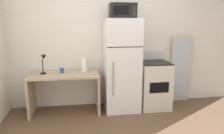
{
  "coord_description": "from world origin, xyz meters",
  "views": [
    {
      "loc": [
        -0.77,
        -2.6,
        1.72
      ],
      "look_at": [
        -0.22,
        1.1,
        0.9
      ],
      "focal_mm": 34.59,
      "sensor_mm": 36.0,
      "label": 1
    }
  ],
  "objects_px": {
    "refrigerator": "(121,65)",
    "oven_range": "(154,84)",
    "desk": "(65,85)",
    "paper_towel_roll": "(84,65)",
    "coffee_mug": "(62,70)",
    "desk_lamp": "(43,61)",
    "leaning_mirror": "(180,69)",
    "microwave": "(122,11)"
  },
  "relations": [
    {
      "from": "microwave",
      "to": "leaning_mirror",
      "type": "relative_size",
      "value": 0.33
    },
    {
      "from": "paper_towel_roll",
      "to": "microwave",
      "type": "xyz_separation_m",
      "value": [
        0.7,
        -0.14,
        1.01
      ]
    },
    {
      "from": "oven_range",
      "to": "leaning_mirror",
      "type": "xyz_separation_m",
      "value": [
        0.67,
        0.26,
        0.23
      ]
    },
    {
      "from": "leaning_mirror",
      "to": "desk",
      "type": "bearing_deg",
      "value": -173.83
    },
    {
      "from": "coffee_mug",
      "to": "paper_towel_roll",
      "type": "distance_m",
      "value": 0.42
    },
    {
      "from": "coffee_mug",
      "to": "paper_towel_roll",
      "type": "xyz_separation_m",
      "value": [
        0.41,
        0.06,
        0.07
      ]
    },
    {
      "from": "desk",
      "to": "leaning_mirror",
      "type": "relative_size",
      "value": 0.91
    },
    {
      "from": "coffee_mug",
      "to": "oven_range",
      "type": "distance_m",
      "value": 1.8
    },
    {
      "from": "refrigerator",
      "to": "oven_range",
      "type": "distance_m",
      "value": 0.77
    },
    {
      "from": "desk",
      "to": "desk_lamp",
      "type": "xyz_separation_m",
      "value": [
        -0.36,
        0.03,
        0.46
      ]
    },
    {
      "from": "desk_lamp",
      "to": "refrigerator",
      "type": "distance_m",
      "value": 1.43
    },
    {
      "from": "desk_lamp",
      "to": "leaning_mirror",
      "type": "distance_m",
      "value": 2.77
    },
    {
      "from": "desk_lamp",
      "to": "desk",
      "type": "bearing_deg",
      "value": -4.25
    },
    {
      "from": "desk",
      "to": "leaning_mirror",
      "type": "height_order",
      "value": "leaning_mirror"
    },
    {
      "from": "desk_lamp",
      "to": "oven_range",
      "type": "bearing_deg",
      "value": -0.63
    },
    {
      "from": "refrigerator",
      "to": "leaning_mirror",
      "type": "xyz_separation_m",
      "value": [
        1.32,
        0.26,
        -0.17
      ]
    },
    {
      "from": "desk_lamp",
      "to": "oven_range",
      "type": "height_order",
      "value": "desk_lamp"
    },
    {
      "from": "desk",
      "to": "desk_lamp",
      "type": "distance_m",
      "value": 0.58
    },
    {
      "from": "desk_lamp",
      "to": "refrigerator",
      "type": "relative_size",
      "value": 0.2
    },
    {
      "from": "desk",
      "to": "refrigerator",
      "type": "distance_m",
      "value": 1.13
    },
    {
      "from": "desk",
      "to": "paper_towel_roll",
      "type": "bearing_deg",
      "value": 18.31
    },
    {
      "from": "desk_lamp",
      "to": "coffee_mug",
      "type": "xyz_separation_m",
      "value": [
        0.31,
        0.04,
        -0.19
      ]
    },
    {
      "from": "refrigerator",
      "to": "desk_lamp",
      "type": "bearing_deg",
      "value": 178.94
    },
    {
      "from": "paper_towel_roll",
      "to": "refrigerator",
      "type": "distance_m",
      "value": 0.71
    },
    {
      "from": "oven_range",
      "to": "leaning_mirror",
      "type": "bearing_deg",
      "value": 20.96
    },
    {
      "from": "desk_lamp",
      "to": "refrigerator",
      "type": "bearing_deg",
      "value": -1.06
    },
    {
      "from": "refrigerator",
      "to": "oven_range",
      "type": "xyz_separation_m",
      "value": [
        0.66,
        0.0,
        -0.41
      ]
    },
    {
      "from": "paper_towel_roll",
      "to": "oven_range",
      "type": "bearing_deg",
      "value": -5.01
    },
    {
      "from": "paper_towel_roll",
      "to": "microwave",
      "type": "distance_m",
      "value": 1.24
    },
    {
      "from": "oven_range",
      "to": "coffee_mug",
      "type": "bearing_deg",
      "value": 177.96
    },
    {
      "from": "microwave",
      "to": "coffee_mug",
      "type": "bearing_deg",
      "value": 175.5
    },
    {
      "from": "desk_lamp",
      "to": "coffee_mug",
      "type": "distance_m",
      "value": 0.37
    },
    {
      "from": "desk",
      "to": "microwave",
      "type": "bearing_deg",
      "value": -1.13
    },
    {
      "from": "coffee_mug",
      "to": "refrigerator",
      "type": "xyz_separation_m",
      "value": [
        1.11,
        -0.07,
        0.08
      ]
    },
    {
      "from": "refrigerator",
      "to": "leaning_mirror",
      "type": "height_order",
      "value": "refrigerator"
    },
    {
      "from": "microwave",
      "to": "refrigerator",
      "type": "bearing_deg",
      "value": 90.33
    },
    {
      "from": "paper_towel_roll",
      "to": "microwave",
      "type": "bearing_deg",
      "value": -11.57
    },
    {
      "from": "desk_lamp",
      "to": "oven_range",
      "type": "xyz_separation_m",
      "value": [
        2.08,
        -0.02,
        -0.52
      ]
    },
    {
      "from": "desk",
      "to": "oven_range",
      "type": "relative_size",
      "value": 1.15
    },
    {
      "from": "coffee_mug",
      "to": "refrigerator",
      "type": "bearing_deg",
      "value": -3.41
    },
    {
      "from": "refrigerator",
      "to": "microwave",
      "type": "xyz_separation_m",
      "value": [
        0.0,
        -0.02,
        1.0
      ]
    },
    {
      "from": "desk",
      "to": "oven_range",
      "type": "xyz_separation_m",
      "value": [
        1.73,
        0.0,
        -0.07
      ]
    }
  ]
}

